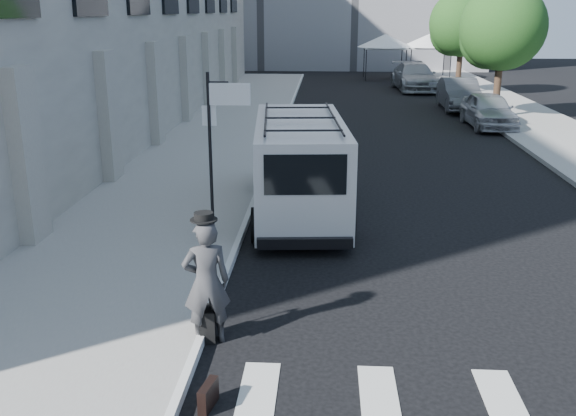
# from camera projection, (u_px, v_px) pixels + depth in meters

# --- Properties ---
(ground) EXTENTS (120.00, 120.00, 0.00)m
(ground) POSITION_uv_depth(u_px,v_px,m) (332.00, 307.00, 10.97)
(ground) COLOR black
(ground) RESTS_ON ground
(sidewalk_left) EXTENTS (4.50, 48.00, 0.15)m
(sidewalk_left) POSITION_uv_depth(u_px,v_px,m) (227.00, 131.00, 26.45)
(sidewalk_left) COLOR gray
(sidewalk_left) RESTS_ON ground
(sidewalk_right) EXTENTS (4.00, 56.00, 0.15)m
(sidewalk_right) POSITION_uv_depth(u_px,v_px,m) (525.00, 119.00, 29.51)
(sidewalk_right) COLOR gray
(sidewalk_right) RESTS_ON ground
(sign_pole) EXTENTS (1.03, 0.07, 3.50)m
(sign_pole) POSITION_uv_depth(u_px,v_px,m) (220.00, 121.00, 13.37)
(sign_pole) COLOR black
(sign_pole) RESTS_ON sidewalk_left
(tree_near) EXTENTS (3.80, 3.83, 6.03)m
(tree_near) POSITION_uv_depth(u_px,v_px,m) (499.00, 31.00, 28.58)
(tree_near) COLOR black
(tree_near) RESTS_ON ground
(tree_far) EXTENTS (3.80, 3.83, 6.03)m
(tree_far) POSITION_uv_depth(u_px,v_px,m) (460.00, 26.00, 37.17)
(tree_far) COLOR black
(tree_far) RESTS_ON ground
(tent_left) EXTENTS (4.00, 4.00, 3.20)m
(tent_left) POSITION_uv_depth(u_px,v_px,m) (385.00, 41.00, 46.18)
(tent_left) COLOR black
(tent_left) RESTS_ON ground
(tent_right) EXTENTS (4.00, 4.00, 3.20)m
(tent_right) POSITION_uv_depth(u_px,v_px,m) (429.00, 41.00, 46.47)
(tent_right) COLOR black
(tent_right) RESTS_ON ground
(businessman) EXTENTS (0.82, 0.66, 1.95)m
(businessman) POSITION_uv_depth(u_px,v_px,m) (206.00, 283.00, 9.55)
(businessman) COLOR #363639
(businessman) RESTS_ON ground
(briefcase) EXTENTS (0.21, 0.46, 0.34)m
(briefcase) POSITION_uv_depth(u_px,v_px,m) (208.00, 396.00, 8.15)
(briefcase) COLOR black
(briefcase) RESTS_ON ground
(suitcase) EXTENTS (0.25, 0.38, 1.02)m
(suitcase) POSITION_uv_depth(u_px,v_px,m) (209.00, 323.00, 9.81)
(suitcase) COLOR black
(suitcase) RESTS_ON ground
(cargo_van) EXTENTS (2.61, 6.42, 2.36)m
(cargo_van) POSITION_uv_depth(u_px,v_px,m) (299.00, 166.00, 15.67)
(cargo_van) COLOR silver
(cargo_van) RESTS_ON ground
(parked_car_a) EXTENTS (1.88, 4.44, 1.50)m
(parked_car_a) POSITION_uv_depth(u_px,v_px,m) (488.00, 110.00, 27.51)
(parked_car_a) COLOR #A3A5AB
(parked_car_a) RESTS_ON ground
(parked_car_b) EXTENTS (1.78, 4.81, 1.57)m
(parked_car_b) POSITION_uv_depth(u_px,v_px,m) (459.00, 94.00, 32.35)
(parked_car_b) COLOR #55575C
(parked_car_b) RESTS_ON ground
(parked_car_c) EXTENTS (2.73, 5.94, 1.68)m
(parked_car_c) POSITION_uv_depth(u_px,v_px,m) (415.00, 77.00, 40.24)
(parked_car_c) COLOR #919498
(parked_car_c) RESTS_ON ground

